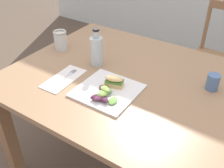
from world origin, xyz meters
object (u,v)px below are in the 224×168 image
(cup_extra_side, at_px, (213,82))
(fork_on_napkin, at_px, (66,76))
(plate_lunch, at_px, (107,91))
(sandwich_half_front, at_px, (114,81))
(mason_jar_iced_tea, at_px, (61,41))
(dining_table, at_px, (129,96))
(chair_wooden_far, at_px, (217,60))
(bottle_cold_brew, at_px, (97,52))

(cup_extra_side, bearing_deg, fork_on_napkin, -154.72)
(plate_lunch, height_order, cup_extra_side, cup_extra_side)
(sandwich_half_front, bearing_deg, plate_lunch, -102.95)
(sandwich_half_front, relative_size, mason_jar_iced_tea, 0.82)
(dining_table, relative_size, mason_jar_iced_tea, 10.46)
(dining_table, bearing_deg, cup_extra_side, 19.61)
(chair_wooden_far, xyz_separation_m, sandwich_half_front, (-0.26, -1.12, 0.33))
(chair_wooden_far, bearing_deg, cup_extra_side, -80.73)
(plate_lunch, bearing_deg, fork_on_napkin, -176.26)
(dining_table, bearing_deg, sandwich_half_front, -101.12)
(mason_jar_iced_tea, bearing_deg, fork_on_napkin, -43.68)
(dining_table, relative_size, bottle_cold_brew, 5.84)
(mason_jar_iced_tea, bearing_deg, bottle_cold_brew, -6.27)
(sandwich_half_front, xyz_separation_m, bottle_cold_brew, (-0.20, 0.14, 0.04))
(chair_wooden_far, xyz_separation_m, bottle_cold_brew, (-0.46, -0.99, 0.37))
(bottle_cold_brew, xyz_separation_m, cup_extra_side, (0.60, 0.12, -0.04))
(bottle_cold_brew, xyz_separation_m, mason_jar_iced_tea, (-0.30, 0.03, -0.02))
(cup_extra_side, bearing_deg, chair_wooden_far, 99.27)
(chair_wooden_far, xyz_separation_m, mason_jar_iced_tea, (-0.75, -0.95, 0.35))
(sandwich_half_front, height_order, mason_jar_iced_tea, mason_jar_iced_tea)
(dining_table, bearing_deg, fork_on_napkin, -147.88)
(chair_wooden_far, height_order, cup_extra_side, chair_wooden_far)
(mason_jar_iced_tea, distance_m, cup_extra_side, 0.90)
(sandwich_half_front, relative_size, bottle_cold_brew, 0.46)
(cup_extra_side, bearing_deg, plate_lunch, -144.28)
(chair_wooden_far, height_order, sandwich_half_front, chair_wooden_far)
(fork_on_napkin, relative_size, mason_jar_iced_tea, 1.55)
(dining_table, relative_size, fork_on_napkin, 6.74)
(mason_jar_iced_tea, bearing_deg, plate_lunch, -23.45)
(chair_wooden_far, distance_m, fork_on_napkin, 1.32)
(dining_table, distance_m, chair_wooden_far, 1.05)
(plate_lunch, relative_size, bottle_cold_brew, 1.31)
(dining_table, distance_m, plate_lunch, 0.20)
(chair_wooden_far, relative_size, cup_extra_side, 10.87)
(fork_on_napkin, height_order, mason_jar_iced_tea, mason_jar_iced_tea)
(chair_wooden_far, relative_size, sandwich_half_front, 8.88)
(bottle_cold_brew, height_order, cup_extra_side, bottle_cold_brew)
(chair_wooden_far, bearing_deg, sandwich_half_front, -102.95)
(dining_table, height_order, bottle_cold_brew, bottle_cold_brew)
(sandwich_half_front, relative_size, cup_extra_side, 1.22)
(chair_wooden_far, height_order, plate_lunch, chair_wooden_far)
(sandwich_half_front, bearing_deg, bottle_cold_brew, 146.03)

